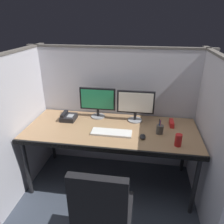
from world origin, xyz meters
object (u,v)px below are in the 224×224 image
keyboard_main (111,133)px  pen_cup (160,129)px  red_stapler (172,123)px  monitor_right (136,104)px  desk (111,133)px  monitor_left (98,101)px  computer_mouse (143,137)px  soda_can (178,140)px  desk_phone (68,117)px

keyboard_main → pen_cup: 0.51m
red_stapler → monitor_right: bearing=172.0°
desk → monitor_left: bearing=126.5°
monitor_left → computer_mouse: (0.56, -0.42, -0.20)m
keyboard_main → computer_mouse: size_ratio=4.48×
monitor_left → monitor_right: bearing=-4.3°
red_stapler → soda_can: soda_can is taller
computer_mouse → desk_phone: (-0.90, 0.29, 0.02)m
keyboard_main → red_stapler: bearing=24.1°
desk → computer_mouse: computer_mouse is taller
computer_mouse → monitor_right: bearing=104.7°
monitor_right → pen_cup: bearing=-43.6°
computer_mouse → soda_can: (0.34, -0.09, 0.04)m
monitor_left → soda_can: monitor_left is taller
desk → desk_phone: size_ratio=10.00×
soda_can → desk_phone: 1.29m
keyboard_main → soda_can: soda_can is taller
desk → monitor_right: bearing=45.4°
desk → monitor_left: size_ratio=4.42×
red_stapler → soda_can: 0.42m
desk → desk_phone: 0.58m
monitor_left → pen_cup: bearing=-22.1°
desk → red_stapler: (0.67, 0.19, 0.08)m
soda_can → desk_phone: size_ratio=0.64×
desk → computer_mouse: size_ratio=19.79×
desk → soda_can: (0.69, -0.23, 0.11)m
monitor_right → computer_mouse: (0.10, -0.39, -0.20)m
desk → monitor_left: monitor_left is taller
monitor_left → monitor_right: 0.46m
soda_can → desk_phone: soda_can is taller
monitor_right → computer_mouse: monitor_right is taller
monitor_left → keyboard_main: monitor_left is taller
red_stapler → desk_phone: desk_phone is taller
computer_mouse → pen_cup: (0.18, 0.12, 0.03)m
keyboard_main → desk: bearing=101.3°
computer_mouse → red_stapler: red_stapler is taller
monitor_left → soda_can: size_ratio=3.52×
desk_phone → computer_mouse: bearing=-18.1°
monitor_left → desk_phone: bearing=-159.0°
monitor_right → desk_phone: monitor_right is taller
keyboard_main → red_stapler: (0.65, 0.29, 0.02)m
computer_mouse → keyboard_main: bearing=173.1°
desk → pen_cup: (0.53, -0.01, 0.10)m
keyboard_main → monitor_left: bearing=121.0°
desk → monitor_left: 0.44m
keyboard_main → red_stapler: red_stapler is taller
monitor_left → pen_cup: 0.81m
monitor_right → soda_can: size_ratio=3.52×
monitor_left → red_stapler: 0.90m
keyboard_main → soda_can: (0.67, -0.13, 0.05)m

